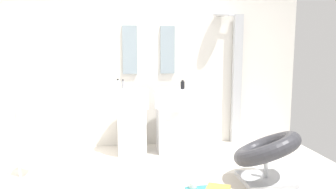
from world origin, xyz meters
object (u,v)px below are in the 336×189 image
(soap_bottle_black, at_px, (183,85))
(soap_bottle_clear, at_px, (118,85))
(magazine_ochre, at_px, (218,189))
(lounge_chair, at_px, (266,153))
(coffee_mug, at_px, (193,186))
(soap_bottle_grey, at_px, (123,84))
(pedestal_sink_left, at_px, (132,118))
(pedestal_sink_right, at_px, (171,117))
(shower_column, at_px, (236,76))
(towel_rack, at_px, (30,125))

(soap_bottle_black, bearing_deg, soap_bottle_clear, 178.23)
(magazine_ochre, bearing_deg, lounge_chair, 40.81)
(coffee_mug, bearing_deg, soap_bottle_grey, 115.06)
(lounge_chair, height_order, coffee_mug, lounge_chair)
(pedestal_sink_left, relative_size, soap_bottle_clear, 6.51)
(pedestal_sink_right, relative_size, lounge_chair, 0.94)
(pedestal_sink_right, xyz_separation_m, coffee_mug, (0.02, -1.40, -0.46))
(coffee_mug, height_order, soap_bottle_black, soap_bottle_black)
(pedestal_sink_right, relative_size, soap_bottle_black, 7.91)
(shower_column, distance_m, soap_bottle_grey, 1.81)
(magazine_ochre, height_order, coffee_mug, coffee_mug)
(coffee_mug, height_order, soap_bottle_clear, soap_bottle_clear)
(pedestal_sink_right, relative_size, magazine_ochre, 4.25)
(coffee_mug, relative_size, soap_bottle_clear, 0.57)
(towel_rack, height_order, soap_bottle_grey, soap_bottle_grey)
(towel_rack, bearing_deg, soap_bottle_grey, 38.56)
(coffee_mug, bearing_deg, lounge_chair, 7.11)
(soap_bottle_grey, bearing_deg, pedestal_sink_right, -10.66)
(lounge_chair, xyz_separation_m, soap_bottle_black, (-0.73, 1.26, 0.65))
(magazine_ochre, height_order, soap_bottle_black, soap_bottle_black)
(pedestal_sink_right, height_order, soap_bottle_grey, soap_bottle_grey)
(towel_rack, bearing_deg, soap_bottle_clear, 35.78)
(lounge_chair, bearing_deg, soap_bottle_clear, 142.22)
(soap_bottle_clear, bearing_deg, lounge_chair, -37.78)
(pedestal_sink_left, xyz_separation_m, soap_bottle_clear, (-0.18, -0.00, 0.49))
(pedestal_sink_right, xyz_separation_m, lounge_chair, (0.90, -1.29, -0.17))
(pedestal_sink_right, relative_size, shower_column, 0.51)
(towel_rack, relative_size, magazine_ochre, 3.90)
(shower_column, bearing_deg, soap_bottle_clear, -170.08)
(shower_column, height_order, coffee_mug, shower_column)
(shower_column, bearing_deg, soap_bottle_grey, -173.90)
(shower_column, relative_size, coffee_mug, 22.78)
(pedestal_sink_right, relative_size, coffee_mug, 11.53)
(pedestal_sink_left, bearing_deg, coffee_mug, -66.72)
(lounge_chair, distance_m, soap_bottle_grey, 2.23)
(soap_bottle_black, bearing_deg, coffee_mug, -95.95)
(pedestal_sink_left, distance_m, shower_column, 1.80)
(shower_column, relative_size, soap_bottle_black, 15.63)
(pedestal_sink_right, height_order, coffee_mug, pedestal_sink_right)
(soap_bottle_black, relative_size, soap_bottle_grey, 0.95)
(coffee_mug, xyz_separation_m, soap_bottle_black, (0.14, 1.37, 0.94))
(soap_bottle_black, xyz_separation_m, soap_bottle_grey, (-0.86, 0.16, 0.00))
(pedestal_sink_right, distance_m, lounge_chair, 1.58)
(soap_bottle_clear, relative_size, soap_bottle_black, 1.21)
(pedestal_sink_right, xyz_separation_m, soap_bottle_clear, (-0.76, -0.00, 0.49))
(shower_column, bearing_deg, pedestal_sink_left, -169.14)
(coffee_mug, relative_size, soap_bottle_grey, 0.65)
(magazine_ochre, bearing_deg, soap_bottle_grey, 148.03)
(coffee_mug, xyz_separation_m, soap_bottle_clear, (-0.79, 1.40, 0.96))
(pedestal_sink_left, distance_m, magazine_ochre, 1.76)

